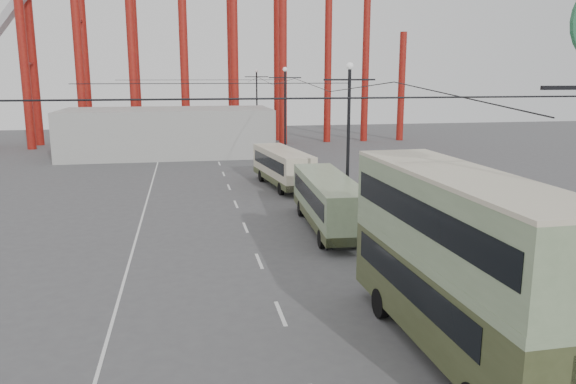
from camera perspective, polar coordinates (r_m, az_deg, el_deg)
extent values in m
plane|color=#4A494C|center=(17.78, 4.83, -17.14)|extent=(160.00, 160.00, 0.00)
cube|color=silver|center=(35.20, -4.87, -2.33)|extent=(0.15, 82.00, 0.01)
cube|color=silver|center=(37.28, 4.82, -1.53)|extent=(0.12, 120.00, 0.01)
cube|color=silver|center=(36.13, -14.55, -2.30)|extent=(0.12, 120.00, 0.01)
cylinder|color=black|center=(34.65, 6.13, 4.98)|extent=(0.20, 0.20, 9.00)
cylinder|color=black|center=(35.41, 5.98, -1.86)|extent=(0.44, 0.44, 0.50)
cube|color=black|center=(34.41, 6.27, 11.28)|extent=(3.20, 0.10, 0.10)
sphere|color=white|center=(34.41, 6.30, 12.61)|extent=(0.44, 0.44, 0.44)
cylinder|color=black|center=(56.00, -0.30, 7.65)|extent=(0.20, 0.20, 9.00)
cylinder|color=black|center=(56.47, -0.29, 3.34)|extent=(0.44, 0.44, 0.50)
cube|color=black|center=(55.85, -0.30, 11.54)|extent=(3.20, 0.10, 0.10)
sphere|color=white|center=(55.85, -0.30, 12.36)|extent=(0.44, 0.44, 0.44)
cylinder|color=black|center=(77.71, -3.18, 8.81)|extent=(0.20, 0.20, 9.00)
cylinder|color=black|center=(78.05, -3.14, 5.69)|extent=(0.44, 0.44, 0.50)
cube|color=black|center=(77.60, -3.21, 11.61)|extent=(3.20, 0.10, 0.10)
sphere|color=white|center=(77.60, -3.22, 12.20)|extent=(0.44, 0.44, 0.44)
cylinder|color=maroon|center=(72.21, -25.17, 11.07)|extent=(1.00, 1.00, 18.00)
cylinder|color=maroon|center=(76.09, -24.42, 11.12)|extent=(1.00, 1.00, 18.00)
cylinder|color=maroon|center=(71.14, -20.66, 15.06)|extent=(1.00, 1.00, 27.00)
cylinder|color=maroon|center=(75.08, -20.13, 14.89)|extent=(1.00, 1.00, 27.00)
cylinder|color=maroon|center=(73.56, 4.14, 16.81)|extent=(0.90, 0.90, 30.00)
cylinder|color=maroon|center=(74.72, 7.92, 13.58)|extent=(0.90, 0.90, 22.00)
cylinder|color=maroon|center=(76.40, 11.45, 10.42)|extent=(0.90, 0.90, 14.00)
cube|color=#9F9F9A|center=(62.31, -12.07, 5.97)|extent=(22.00, 10.00, 5.00)
cube|color=#373E21|center=(18.36, 16.55, -10.52)|extent=(2.97, 10.79, 2.36)
cube|color=black|center=(18.19, 16.64, -9.11)|extent=(2.95, 8.65, 0.97)
cube|color=gray|center=(17.91, 16.80, -6.54)|extent=(2.99, 10.79, 0.32)
cube|color=gray|center=(17.54, 17.06, -2.38)|extent=(2.97, 10.79, 2.36)
cube|color=black|center=(17.52, 17.08, -2.04)|extent=(2.99, 10.15, 0.91)
cube|color=beige|center=(17.29, 17.31, 1.62)|extent=(2.99, 10.79, 0.13)
cylinder|color=black|center=(20.85, 9.38, -11.08)|extent=(0.33, 1.08, 1.07)
cylinder|color=black|center=(21.81, 15.43, -10.31)|extent=(0.33, 1.08, 1.07)
cube|color=gray|center=(31.69, 4.12, -0.85)|extent=(2.83, 10.51, 2.27)
cube|color=black|center=(31.60, 4.13, -0.18)|extent=(2.82, 9.38, 0.90)
cube|color=#373E21|center=(31.89, 4.09, -2.42)|extent=(2.86, 10.51, 0.47)
cube|color=gray|center=(31.44, 4.15, 1.31)|extent=(2.85, 10.51, 0.15)
cylinder|color=black|center=(34.57, 1.35, -1.75)|extent=(0.31, 0.96, 0.95)
cylinder|color=black|center=(34.97, 4.81, -1.64)|extent=(0.31, 0.96, 0.95)
cylinder|color=black|center=(28.63, 3.35, -4.67)|extent=(0.31, 0.96, 0.95)
cylinder|color=black|center=(29.11, 7.50, -4.47)|extent=(0.31, 0.96, 0.95)
cube|color=beige|center=(43.63, -0.55, 2.64)|extent=(3.47, 9.49, 2.23)
cube|color=black|center=(43.57, -0.55, 3.12)|extent=(3.37, 8.39, 0.88)
cube|color=#373E21|center=(43.78, -0.55, 1.50)|extent=(3.50, 9.50, 0.46)
cube|color=beige|center=(43.45, -0.55, 4.19)|extent=(3.49, 9.50, 0.15)
cylinder|color=black|center=(45.82, -2.69, 1.61)|extent=(0.37, 0.95, 0.93)
cylinder|color=black|center=(46.40, -0.19, 1.75)|extent=(0.37, 0.95, 0.93)
cylinder|color=black|center=(40.92, -0.80, 0.37)|extent=(0.37, 0.95, 0.93)
cylinder|color=black|center=(41.56, 1.96, 0.55)|extent=(0.37, 0.95, 0.93)
imported|color=black|center=(28.04, 4.19, -4.08)|extent=(0.80, 0.68, 1.85)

